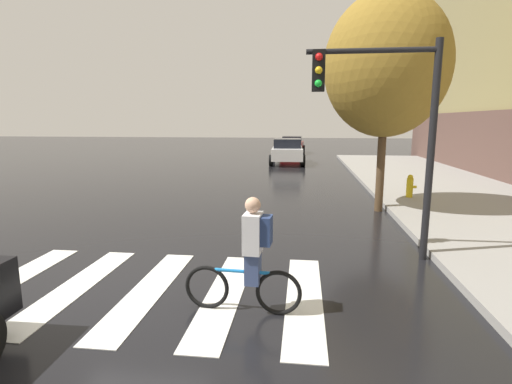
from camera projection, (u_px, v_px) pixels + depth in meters
The scene contains 8 objects.
ground_plane at pixel (120, 289), 6.43m from camera, with size 120.00×120.00×0.00m, color black.
crosswalk_stripes at pixel (149, 290), 6.37m from camera, with size 5.57×3.38×0.01m.
sedan_mid at pixel (287, 151), 25.26m from camera, with size 2.32×4.73×1.61m.
sedan_far at pixel (292, 145), 33.34m from camera, with size 2.14×4.32×1.47m.
cyclist at pixel (251, 256), 5.51m from camera, with size 1.71×0.37×1.69m.
traffic_light_near at pixel (388, 113), 7.42m from camera, with size 2.47×0.28×4.20m.
fire_hydrant at pixel (410, 186), 13.36m from camera, with size 0.33×0.22×0.78m.
street_tree_near at pixel (386, 66), 11.28m from camera, with size 3.57×3.57×6.35m.
Camera 1 is at (2.93, -5.74, 2.71)m, focal length 27.55 mm.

